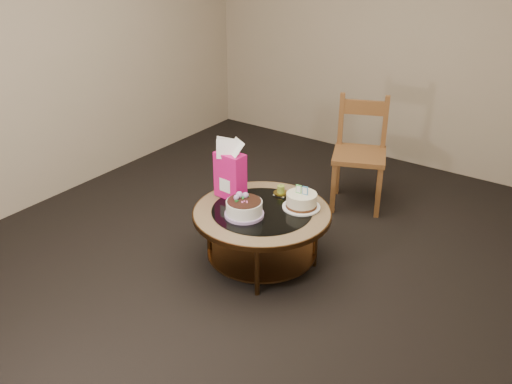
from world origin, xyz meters
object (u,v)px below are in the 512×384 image
Objects in this scene: decorated_cake at (244,209)px; cream_cake at (302,201)px; gift_bag at (230,169)px; dining_chair at (360,152)px; coffee_table at (262,220)px.

cream_cake is (0.27, 0.34, 0.00)m from decorated_cake.
decorated_cake is 0.62× the size of gift_bag.
gift_bag reaches higher than decorated_cake.
cream_cake is at bearing -108.70° from dining_chair.
decorated_cake is 0.37m from gift_bag.
coffee_table is 1.04× the size of dining_chair.
gift_bag is (-0.26, 0.19, 0.17)m from decorated_cake.
cream_cake reaches higher than coffee_table.
gift_bag is (-0.54, -0.16, 0.17)m from cream_cake.
dining_chair is at bearing 75.15° from gift_bag.
dining_chair is at bearing 84.00° from coffee_table.
gift_bag is at bearing -132.26° from dining_chair.
gift_bag is at bearing -169.27° from cream_cake.
gift_bag reaches higher than cream_cake.
decorated_cake reaches higher than coffee_table.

